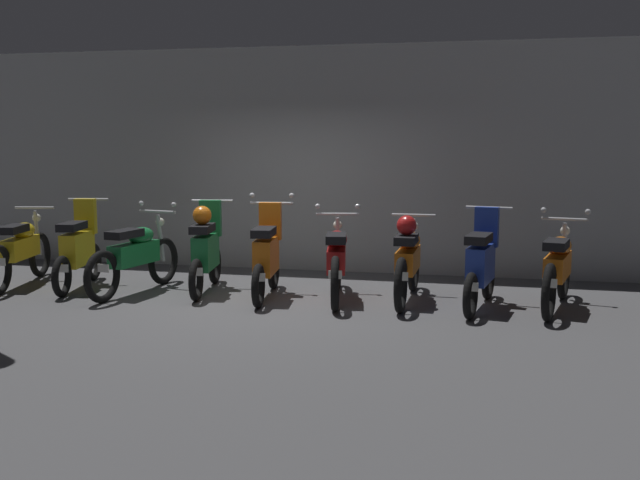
# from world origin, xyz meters

# --- Properties ---
(ground_plane) EXTENTS (80.00, 80.00, 0.00)m
(ground_plane) POSITION_xyz_m (0.00, 0.00, 0.00)
(ground_plane) COLOR #4C4C4F
(back_wall) EXTENTS (16.00, 0.30, 3.34)m
(back_wall) POSITION_xyz_m (0.00, 2.50, 1.67)
(back_wall) COLOR #9EA0A3
(back_wall) RESTS_ON ground
(motorbike_slot_0) EXTENTS (0.61, 1.93, 1.03)m
(motorbike_slot_0) POSITION_xyz_m (-3.51, 0.32, 0.49)
(motorbike_slot_0) COLOR black
(motorbike_slot_0) RESTS_ON ground
(motorbike_slot_1) EXTENTS (0.56, 1.67, 1.18)m
(motorbike_slot_1) POSITION_xyz_m (-2.63, 0.32, 0.52)
(motorbike_slot_1) COLOR black
(motorbike_slot_1) RESTS_ON ground
(motorbike_slot_2) EXTENTS (0.58, 1.94, 1.15)m
(motorbike_slot_2) POSITION_xyz_m (-1.75, 0.20, 0.49)
(motorbike_slot_2) COLOR black
(motorbike_slot_2) RESTS_ON ground
(motorbike_slot_3) EXTENTS (0.56, 1.67, 1.18)m
(motorbike_slot_3) POSITION_xyz_m (-0.88, 0.46, 0.57)
(motorbike_slot_3) COLOR black
(motorbike_slot_3) RESTS_ON ground
(motorbike_slot_4) EXTENTS (0.59, 1.68, 1.29)m
(motorbike_slot_4) POSITION_xyz_m (-0.01, 0.31, 0.53)
(motorbike_slot_4) COLOR black
(motorbike_slot_4) RESTS_ON ground
(motorbike_slot_5) EXTENTS (0.61, 1.93, 1.15)m
(motorbike_slot_5) POSITION_xyz_m (0.87, 0.40, 0.49)
(motorbike_slot_5) COLOR black
(motorbike_slot_5) RESTS_ON ground
(motorbike_slot_6) EXTENTS (0.56, 1.95, 1.08)m
(motorbike_slot_6) POSITION_xyz_m (1.75, 0.47, 0.53)
(motorbike_slot_6) COLOR black
(motorbike_slot_6) RESTS_ON ground
(motorbike_slot_7) EXTENTS (0.56, 1.67, 1.18)m
(motorbike_slot_7) POSITION_xyz_m (2.63, 0.29, 0.52)
(motorbike_slot_7) COLOR black
(motorbike_slot_7) RESTS_ON ground
(motorbike_slot_8) EXTENTS (0.63, 1.93, 1.15)m
(motorbike_slot_8) POSITION_xyz_m (3.51, 0.44, 0.49)
(motorbike_slot_8) COLOR black
(motorbike_slot_8) RESTS_ON ground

